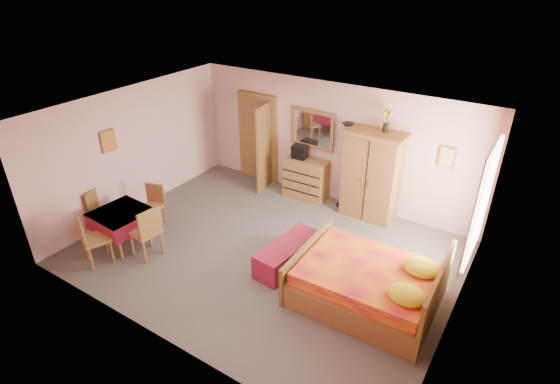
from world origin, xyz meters
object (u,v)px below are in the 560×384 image
Objects in this scene: bench at (288,254)px; dining_table at (123,227)px; floor_lamp at (345,166)px; bed at (367,274)px; chair_south at (96,238)px; sunflower_vase at (387,121)px; wall_mirror at (312,129)px; chest_of_drawers at (306,178)px; stereo at (300,152)px; wardrobe at (371,176)px; chair_east at (145,231)px; chair_north at (152,206)px; chair_west at (103,212)px.

dining_table is at bearing -159.71° from bench.
floor_lamp is 0.87× the size of bed.
sunflower_vase is at bearing 71.33° from chair_south.
chair_south is (-1.88, -4.27, -1.06)m from wall_mirror.
stereo is at bearing 177.09° from chest_of_drawers.
bench is at bearing 52.92° from chair_south.
wardrobe is (0.62, -0.08, -0.01)m from floor_lamp.
stereo is at bearing 116.25° from bench.
stereo is at bearing 136.16° from bed.
bed is 1.51m from bench.
wall_mirror reaches higher than chair_east.
chair_south is at bearing -115.95° from chest_of_drawers.
stereo is 0.71× the size of sunflower_vase.
chest_of_drawers is 1.03× the size of dining_table.
dining_table is (-1.78, -3.43, -0.71)m from stereo.
floor_lamp reaches higher than dining_table.
chest_of_drawers is at bearing 60.31° from dining_table.
bed is 3.92m from chair_east.
chair_east is (-2.82, -3.43, -0.43)m from wardrobe.
wardrobe is at bearing -162.11° from chair_north.
wardrobe reaches higher than dining_table.
chair_east reaches higher than bed.
dining_table is 0.67m from chair_east.
wardrobe reaches higher than stereo.
wardrobe is at bearing -32.54° from chair_east.
stereo reaches higher than chest_of_drawers.
chair_south is at bearing 27.01° from chair_west.
bed is 2.23× the size of chair_south.
floor_lamp is 2.04× the size of dining_table.
chest_of_drawers is 4.25m from chair_west.
bench is (0.10, -2.40, -0.72)m from floor_lamp.
dining_table is at bearing 73.14° from chair_north.
sunflower_vase reaches higher than chair_south.
chair_north is (-1.99, -2.67, -0.03)m from chest_of_drawers.
chair_east is (-1.31, -3.46, 0.05)m from chest_of_drawers.
wall_mirror is 0.79× the size of bench.
bench is at bearing -63.75° from stereo.
stereo is 0.36× the size of chair_west.
chair_south is (-3.54, -4.12, -1.60)m from sunflower_vase.
sunflower_vase is at bearing 0.47° from floor_lamp.
chair_west reaches higher than chair_north.
bench is (-0.52, -2.32, -0.71)m from wardrobe.
wardrobe is 4.42m from chair_north.
chair_north is at bearing -124.08° from stereo.
sunflower_vase is (0.78, 0.01, 1.14)m from floor_lamp.
chair_north is at bearing -173.64° from bench.
wardrobe is at bearing -150.59° from sunflower_vase.
chair_east is (0.65, -0.03, 0.16)m from dining_table.
chair_east is at bearing -165.99° from bed.
chest_of_drawers is 1.07× the size of chair_west.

